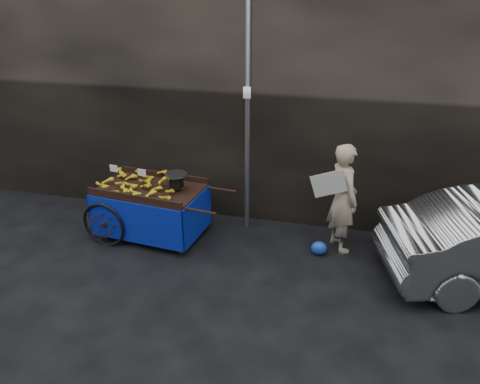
# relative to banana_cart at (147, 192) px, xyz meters

# --- Properties ---
(ground) EXTENTS (80.00, 80.00, 0.00)m
(ground) POSITION_rel_banana_cart_xyz_m (1.25, -0.63, -0.78)
(ground) COLOR black
(ground) RESTS_ON ground
(building_wall) EXTENTS (13.50, 2.00, 5.00)m
(building_wall) POSITION_rel_banana_cart_xyz_m (1.64, 1.97, 1.72)
(building_wall) COLOR black
(building_wall) RESTS_ON ground
(street_pole) EXTENTS (0.12, 0.10, 4.00)m
(street_pole) POSITION_rel_banana_cart_xyz_m (1.55, 0.67, 1.22)
(street_pole) COLOR slate
(street_pole) RESTS_ON ground
(banana_cart) EXTENTS (2.44, 1.33, 1.27)m
(banana_cart) POSITION_rel_banana_cart_xyz_m (0.00, 0.00, 0.00)
(banana_cart) COLOR black
(banana_cart) RESTS_ON ground
(vendor) EXTENTS (0.88, 0.78, 1.79)m
(vendor) POSITION_rel_banana_cart_xyz_m (3.17, 0.32, 0.11)
(vendor) COLOR tan
(vendor) RESTS_ON ground
(plastic_bag) EXTENTS (0.25, 0.20, 0.23)m
(plastic_bag) POSITION_rel_banana_cart_xyz_m (2.88, 0.02, -0.67)
(plastic_bag) COLOR blue
(plastic_bag) RESTS_ON ground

